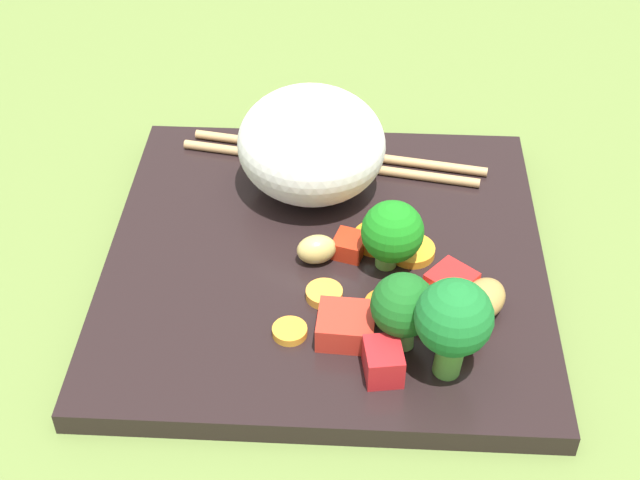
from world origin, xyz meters
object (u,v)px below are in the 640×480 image
at_px(rice_mound, 311,144).
at_px(chopstick_pair, 336,158).
at_px(carrot_slice_5, 411,246).
at_px(square_plate, 326,261).
at_px(broccoli_floret_2, 454,321).

distance_m(rice_mound, chopstick_pair, 0.05).
relative_size(rice_mound, carrot_slice_5, 3.38).
height_order(carrot_slice_5, chopstick_pair, same).
distance_m(square_plate, chopstick_pair, 0.10).
relative_size(broccoli_floret_2, chopstick_pair, 0.30).
bearing_deg(chopstick_pair, rice_mound, 74.60).
relative_size(square_plate, rice_mound, 2.77).
relative_size(square_plate, broccoli_floret_2, 4.33).
distance_m(rice_mound, carrot_slice_5, 0.10).
bearing_deg(rice_mound, carrot_slice_5, -43.61).
bearing_deg(rice_mound, square_plate, -80.58).
distance_m(carrot_slice_5, chopstick_pair, 0.11).
height_order(square_plate, chopstick_pair, chopstick_pair).
xyz_separation_m(rice_mound, carrot_slice_5, (0.07, -0.06, -0.03)).
bearing_deg(square_plate, broccoli_floret_2, -54.61).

